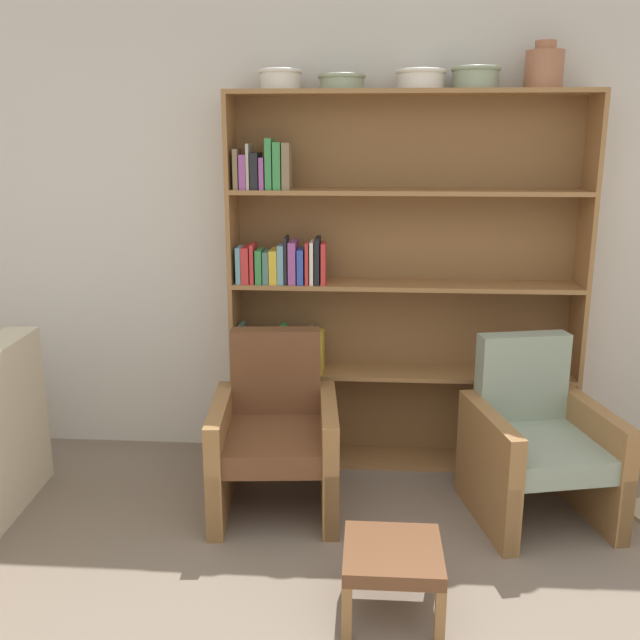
% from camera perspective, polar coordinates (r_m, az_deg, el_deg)
% --- Properties ---
extents(wall_back, '(12.00, 0.06, 2.75)m').
position_cam_1_polar(wall_back, '(4.24, 7.85, 7.15)').
color(wall_back, silver).
rests_on(wall_back, ground).
extents(bookshelf, '(1.99, 0.30, 2.15)m').
position_cam_1_polar(bookshelf, '(4.12, 4.24, 2.12)').
color(bookshelf, olive).
rests_on(bookshelf, ground).
extents(bowl_stoneware, '(0.24, 0.24, 0.11)m').
position_cam_1_polar(bowl_stoneware, '(4.05, -3.18, 18.74)').
color(bowl_stoneware, silver).
rests_on(bowl_stoneware, bookshelf).
extents(bowl_olive, '(0.26, 0.26, 0.08)m').
position_cam_1_polar(bowl_olive, '(4.02, 1.74, 18.58)').
color(bowl_olive, gray).
rests_on(bowl_olive, bookshelf).
extents(bowl_slate, '(0.27, 0.27, 0.10)m').
position_cam_1_polar(bowl_slate, '(4.02, 8.08, 18.61)').
color(bowl_slate, silver).
rests_on(bowl_slate, bookshelf).
extents(bowl_cream, '(0.26, 0.26, 0.11)m').
position_cam_1_polar(bowl_cream, '(4.05, 12.35, 18.49)').
color(bowl_cream, gray).
rests_on(bowl_cream, bookshelf).
extents(vase_tall, '(0.20, 0.20, 0.24)m').
position_cam_1_polar(vase_tall, '(4.12, 17.50, 18.67)').
color(vase_tall, '#A36647').
rests_on(vase_tall, bookshelf).
extents(armchair_leather, '(0.70, 0.73, 0.90)m').
position_cam_1_polar(armchair_leather, '(3.79, -3.60, -9.19)').
color(armchair_leather, olive).
rests_on(armchair_leather, ground).
extents(armchair_cushioned, '(0.77, 0.80, 0.90)m').
position_cam_1_polar(armchair_cushioned, '(3.86, 16.91, -9.38)').
color(armchair_cushioned, olive).
rests_on(armchair_cushioned, ground).
extents(footstool, '(0.40, 0.40, 0.30)m').
position_cam_1_polar(footstool, '(3.05, 5.84, -18.49)').
color(footstool, olive).
rests_on(footstool, ground).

